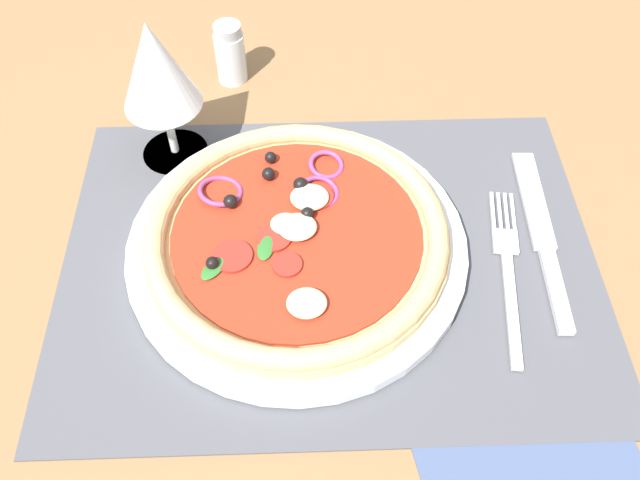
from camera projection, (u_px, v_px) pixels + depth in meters
ground_plane at (329, 266)px, 59.05cm from camera, size 190.00×140.00×2.40cm
placemat at (330, 257)px, 57.94cm from camera, size 46.25×34.28×0.40cm
plate at (297, 246)px, 57.60cm from camera, size 29.27×29.27×1.25cm
pizza at (296, 234)px, 56.28cm from camera, size 25.98×25.98×2.60cm
fork at (507, 263)px, 57.00cm from camera, size 3.79×18.05×0.44cm
knife at (542, 233)px, 58.97cm from camera, size 2.47×20.05×0.62cm
wine_glass at (156, 70)px, 57.93cm from camera, size 7.20×7.20×14.90cm
napkin at (516, 426)px, 48.62cm from camera, size 18.26×17.00×0.36cm
pepper_shaker at (230, 54)px, 70.39cm from camera, size 3.20×3.20×6.70cm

